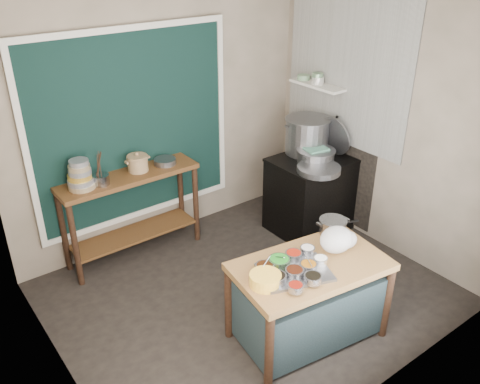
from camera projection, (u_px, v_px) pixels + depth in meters
floor at (248, 294)px, 4.94m from camera, size 3.50×3.00×0.02m
back_wall at (162, 115)px, 5.36m from camera, size 3.50×0.02×2.80m
left_wall at (40, 226)px, 3.35m from camera, size 0.02×3.00×2.80m
right_wall at (384, 120)px, 5.24m from camera, size 0.02×3.00×2.80m
curtain_panel at (134, 128)px, 5.17m from camera, size 2.10×0.02×1.90m
curtain_frame at (134, 128)px, 5.16m from camera, size 2.22×0.03×2.02m
tile_panel at (346, 66)px, 5.41m from camera, size 0.02×1.70×1.70m
soot_patch at (331, 162)px, 6.01m from camera, size 0.01×1.30×1.30m
wall_shelf at (318, 85)px, 5.68m from camera, size 0.22×0.70×0.03m
prep_table at (308, 301)px, 4.26m from camera, size 1.34×0.89×0.75m
back_counter at (133, 215)px, 5.33m from camera, size 1.45×0.40×0.95m
stove_block at (311, 195)px, 5.85m from camera, size 0.90×0.68×0.85m
stove_top at (314, 160)px, 5.65m from camera, size 0.92×0.69×0.03m
condiment_tray at (295, 272)px, 3.97m from camera, size 0.64×0.55×0.02m
condiment_bowls at (291, 268)px, 3.95m from camera, size 0.60×0.46×0.07m
yellow_basin at (265, 280)px, 3.82m from camera, size 0.29×0.29×0.09m
saucepan at (333, 226)px, 4.47m from camera, size 0.32×0.32×0.14m
plastic_bag_a at (336, 240)px, 4.20m from camera, size 0.34×0.31×0.22m
plastic_bag_b at (346, 240)px, 4.27m from camera, size 0.24×0.22×0.15m
bowl_stack at (80, 176)px, 4.79m from camera, size 0.26×0.26×0.29m
utensil_cup at (101, 180)px, 4.89m from camera, size 0.20×0.20×0.10m
ceramic_crock at (138, 164)px, 5.16m from camera, size 0.23×0.23×0.15m
wide_bowl at (165, 161)px, 5.33m from camera, size 0.27×0.27×0.06m
stock_pot at (307, 136)px, 5.71m from camera, size 0.64×0.64×0.41m
pot_lid at (334, 136)px, 5.65m from camera, size 0.13×0.46×0.45m
steamer at (316, 156)px, 5.54m from camera, size 0.53×0.53×0.14m
green_cloth at (316, 149)px, 5.51m from camera, size 0.27×0.22×0.02m
shallow_pan at (319, 169)px, 5.32m from camera, size 0.48×0.48×0.06m
shelf_bowl_stack at (318, 79)px, 5.65m from camera, size 0.15×0.15×0.12m
shelf_bowl_green at (304, 77)px, 5.82m from camera, size 0.17×0.17×0.05m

